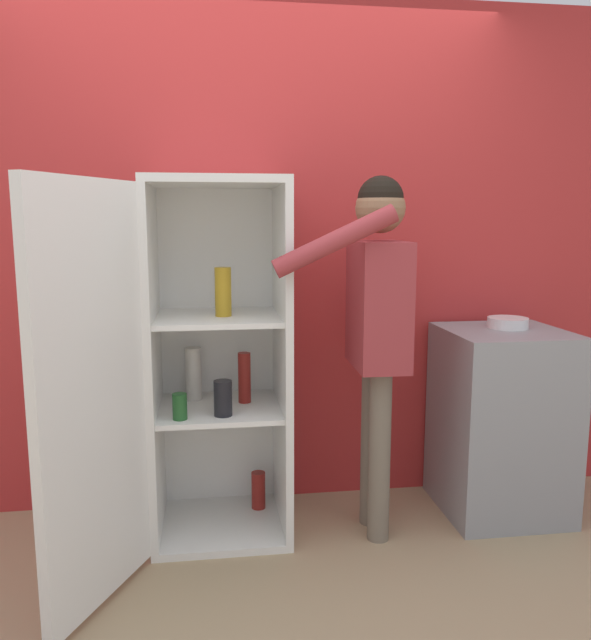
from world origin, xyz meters
TOP-DOWN VIEW (x-y plane):
  - ground_plane at (0.00, 0.00)m, footprint 12.00×12.00m
  - wall_back at (0.00, 0.98)m, footprint 7.00×0.06m
  - refrigerator at (-0.29, 0.56)m, footprint 0.94×1.14m
  - person at (0.53, 0.51)m, footprint 0.62×0.52m
  - counter at (1.23, 0.64)m, footprint 0.58×0.58m
  - bowl at (1.27, 0.70)m, footprint 0.20×0.20m

SIDE VIEW (x-z plane):
  - ground_plane at x=0.00m, z-range 0.00..0.00m
  - counter at x=1.23m, z-range 0.00..0.93m
  - refrigerator at x=-0.29m, z-range 0.00..1.65m
  - bowl at x=1.27m, z-range 0.93..0.99m
  - person at x=0.53m, z-range 0.24..1.91m
  - wall_back at x=0.00m, z-range 0.00..2.55m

